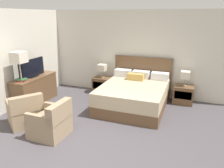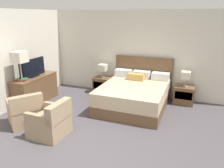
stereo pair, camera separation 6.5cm
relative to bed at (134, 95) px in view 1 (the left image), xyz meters
The scene contains 15 objects.
ground_plane 2.45m from the bed, 97.06° to the right, with size 10.21×10.21×0.00m, color #4C474C.
wall_back 1.41m from the bed, 106.32° to the left, with size 6.49×0.06×2.53m, color silver.
wall_left 3.27m from the bed, 161.23° to the right, with size 0.06×5.20×2.53m, color silver.
bed is the anchor object (origin of this frame).
nightstand_left 1.43m from the bed, 149.97° to the left, with size 0.54×0.43×0.51m.
nightstand_right 1.43m from the bed, 30.00° to the left, with size 0.54×0.43×0.51m.
table_lamp_left 1.50m from the bed, 149.92° to the left, with size 0.24×0.24×0.42m.
table_lamp_right 1.50m from the bed, 30.05° to the left, with size 0.24×0.24×0.42m.
dresser 2.77m from the bed, 165.11° to the right, with size 0.50×1.41×0.76m.
tv 2.85m from the bed, 164.43° to the right, with size 0.18×0.94×0.49m.
book_red_cover 2.96m from the bed, 156.29° to the right, with size 0.22×0.18×0.04m, color #B7282D.
book_blue_cover 2.95m from the bed, 156.21° to the right, with size 0.24×0.19×0.03m, color #2D7042.
armchair_by_window 2.73m from the bed, 137.30° to the right, with size 0.96×0.96×0.76m.
armchair_companion 2.38m from the bed, 119.78° to the right, with size 0.70×0.69×0.76m.
floor_lamp 3.02m from the bed, 154.33° to the right, with size 0.31×0.31×1.53m.
Camera 1 is at (1.69, -2.94, 2.38)m, focal length 35.00 mm.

